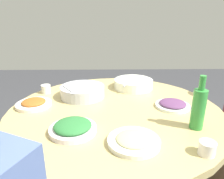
% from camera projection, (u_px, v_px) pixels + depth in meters
% --- Properties ---
extents(round_dining_table, '(1.29, 1.29, 0.76)m').
position_uv_depth(round_dining_table, '(115.00, 125.00, 1.33)').
color(round_dining_table, '#99999E').
rests_on(round_dining_table, ground).
extents(rice_bowl, '(0.31, 0.31, 0.09)m').
position_uv_depth(rice_bowl, '(82.00, 91.00, 1.45)').
color(rice_bowl, '#B2B5BA').
rests_on(rice_bowl, round_dining_table).
extents(soup_bowl, '(0.30, 0.30, 0.07)m').
position_uv_depth(soup_bowl, '(133.00, 84.00, 1.63)').
color(soup_bowl, white).
rests_on(soup_bowl, round_dining_table).
extents(dish_greens, '(0.23, 0.23, 0.06)m').
position_uv_depth(dish_greens, '(73.00, 127.00, 1.02)').
color(dish_greens, silver).
rests_on(dish_greens, round_dining_table).
extents(dish_eggplant, '(0.21, 0.21, 0.04)m').
position_uv_depth(dish_eggplant, '(173.00, 104.00, 1.30)').
color(dish_eggplant, white).
rests_on(dish_eggplant, round_dining_table).
extents(dish_noodles, '(0.24, 0.24, 0.04)m').
position_uv_depth(dish_noodles, '(134.00, 140.00, 0.92)').
color(dish_noodles, silver).
rests_on(dish_noodles, round_dining_table).
extents(dish_stirfry, '(0.22, 0.22, 0.05)m').
position_uv_depth(dish_stirfry, '(34.00, 103.00, 1.31)').
color(dish_stirfry, silver).
rests_on(dish_stirfry, round_dining_table).
extents(green_bottle, '(0.07, 0.07, 0.28)m').
position_uv_depth(green_bottle, '(199.00, 108.00, 1.02)').
color(green_bottle, '#318D39').
rests_on(green_bottle, round_dining_table).
extents(tea_cup_near, '(0.07, 0.07, 0.06)m').
position_uv_depth(tea_cup_near, '(207.00, 148.00, 0.85)').
color(tea_cup_near, white).
rests_on(tea_cup_near, round_dining_table).
extents(tea_cup_far, '(0.07, 0.07, 0.06)m').
position_uv_depth(tea_cup_far, '(46.00, 89.00, 1.53)').
color(tea_cup_far, silver).
rests_on(tea_cup_far, round_dining_table).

